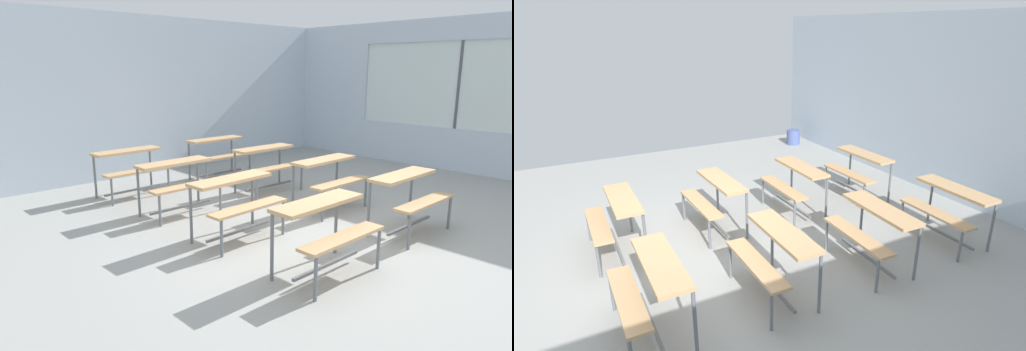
% 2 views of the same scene
% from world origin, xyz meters
% --- Properties ---
extents(ground, '(10.00, 9.00, 0.05)m').
position_xyz_m(ground, '(0.00, 0.00, -0.03)').
color(ground, '#9E9E99').
extents(wall_back, '(10.00, 0.12, 3.00)m').
position_xyz_m(wall_back, '(0.00, 4.50, 1.50)').
color(wall_back, silver).
rests_on(wall_back, ground).
extents(wall_right, '(0.12, 9.00, 3.00)m').
position_xyz_m(wall_right, '(5.00, -0.13, 1.45)').
color(wall_right, silver).
rests_on(wall_right, ground).
extents(desk_bench_r0c0, '(1.10, 0.59, 0.74)m').
position_xyz_m(desk_bench_r0c0, '(-0.67, -0.79, 0.56)').
color(desk_bench_r0c0, tan).
rests_on(desk_bench_r0c0, ground).
extents(desk_bench_r0c1, '(1.10, 0.59, 0.74)m').
position_xyz_m(desk_bench_r0c1, '(1.03, -0.75, 0.56)').
color(desk_bench_r0c1, tan).
rests_on(desk_bench_r0c1, ground).
extents(desk_bench_r1c0, '(1.12, 0.62, 0.74)m').
position_xyz_m(desk_bench_r1c0, '(-0.68, 0.55, 0.56)').
color(desk_bench_r1c0, tan).
rests_on(desk_bench_r1c0, ground).
extents(desk_bench_r1c1, '(1.10, 0.60, 0.74)m').
position_xyz_m(desk_bench_r1c1, '(1.07, 0.53, 0.56)').
color(desk_bench_r1c1, tan).
rests_on(desk_bench_r1c1, ground).
extents(desk_bench_r2c0, '(1.10, 0.59, 0.74)m').
position_xyz_m(desk_bench_r2c0, '(-0.65, 1.85, 0.56)').
color(desk_bench_r2c0, tan).
rests_on(desk_bench_r2c0, ground).
extents(desk_bench_r2c1, '(1.12, 0.64, 0.74)m').
position_xyz_m(desk_bench_r2c1, '(1.10, 1.85, 0.56)').
color(desk_bench_r2c1, tan).
rests_on(desk_bench_r2c1, ground).
extents(desk_bench_r3c0, '(1.11, 0.61, 0.74)m').
position_xyz_m(desk_bench_r3c0, '(-0.70, 3.16, 0.56)').
color(desk_bench_r3c0, tan).
rests_on(desk_bench_r3c0, ground).
extents(desk_bench_r3c1, '(1.12, 0.62, 0.74)m').
position_xyz_m(desk_bench_r3c1, '(1.10, 3.18, 0.56)').
color(desk_bench_r3c1, tan).
rests_on(desk_bench_r3c1, ground).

